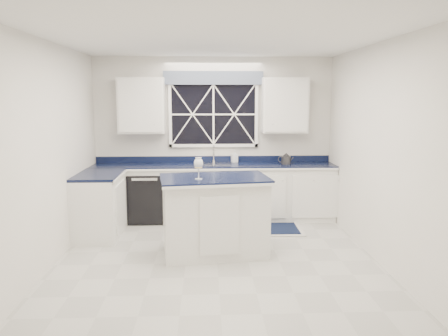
{
  "coord_description": "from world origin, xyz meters",
  "views": [
    {
      "loc": [
        -0.13,
        -5.16,
        2.04
      ],
      "look_at": [
        0.1,
        0.4,
        1.13
      ],
      "focal_mm": 35.0,
      "sensor_mm": 36.0,
      "label": 1
    }
  ],
  "objects_px": {
    "dishwasher": "(148,196)",
    "faucet": "(214,153)",
    "island": "(215,215)",
    "kettle": "(286,159)",
    "wine_glass": "(198,164)",
    "soap_bottle": "(234,156)"
  },
  "relations": [
    {
      "from": "dishwasher",
      "to": "faucet",
      "type": "distance_m",
      "value": 1.31
    },
    {
      "from": "dishwasher",
      "to": "island",
      "type": "xyz_separation_m",
      "value": [
        1.08,
        -1.6,
        0.1
      ]
    },
    {
      "from": "island",
      "to": "kettle",
      "type": "distance_m",
      "value": 2.06
    },
    {
      "from": "wine_glass",
      "to": "soap_bottle",
      "type": "relative_size",
      "value": 1.29
    },
    {
      "from": "faucet",
      "to": "island",
      "type": "xyz_separation_m",
      "value": [
        -0.02,
        -1.79,
        -0.58
      ]
    },
    {
      "from": "kettle",
      "to": "soap_bottle",
      "type": "height_order",
      "value": "soap_bottle"
    },
    {
      "from": "dishwasher",
      "to": "faucet",
      "type": "height_order",
      "value": "faucet"
    },
    {
      "from": "island",
      "to": "wine_glass",
      "type": "bearing_deg",
      "value": -151.35
    },
    {
      "from": "faucet",
      "to": "island",
      "type": "height_order",
      "value": "faucet"
    },
    {
      "from": "dishwasher",
      "to": "kettle",
      "type": "distance_m",
      "value": 2.37
    },
    {
      "from": "dishwasher",
      "to": "soap_bottle",
      "type": "bearing_deg",
      "value": 8.6
    },
    {
      "from": "soap_bottle",
      "to": "dishwasher",
      "type": "bearing_deg",
      "value": -171.4
    },
    {
      "from": "dishwasher",
      "to": "soap_bottle",
      "type": "xyz_separation_m",
      "value": [
        1.45,
        0.22,
        0.64
      ]
    },
    {
      "from": "faucet",
      "to": "dishwasher",
      "type": "bearing_deg",
      "value": -169.98
    },
    {
      "from": "island",
      "to": "faucet",
      "type": "bearing_deg",
      "value": 81.39
    },
    {
      "from": "faucet",
      "to": "soap_bottle",
      "type": "bearing_deg",
      "value": 4.13
    },
    {
      "from": "faucet",
      "to": "wine_glass",
      "type": "distance_m",
      "value": 1.96
    },
    {
      "from": "faucet",
      "to": "island",
      "type": "distance_m",
      "value": 1.89
    },
    {
      "from": "dishwasher",
      "to": "kettle",
      "type": "relative_size",
      "value": 3.29
    },
    {
      "from": "faucet",
      "to": "island",
      "type": "bearing_deg",
      "value": -90.77
    },
    {
      "from": "soap_bottle",
      "to": "kettle",
      "type": "bearing_deg",
      "value": -15.72
    },
    {
      "from": "wine_glass",
      "to": "dishwasher",
      "type": "bearing_deg",
      "value": 116.6
    }
  ]
}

